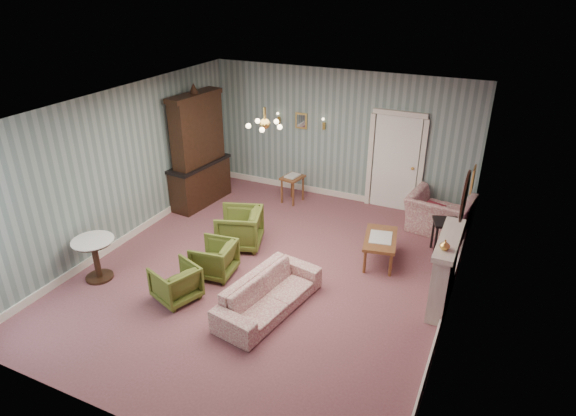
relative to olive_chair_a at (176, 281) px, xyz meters
The scene contains 27 objects.
floor 1.65m from the olive_chair_a, 53.33° to the left, with size 7.00×7.00×0.00m, color #7F4A50.
ceiling 3.04m from the olive_chair_a, 53.33° to the left, with size 7.00×7.00×0.00m, color white.
wall_back 5.02m from the olive_chair_a, 78.62° to the left, with size 6.00×6.00×0.00m, color slate.
wall_front 2.66m from the olive_chair_a, 66.36° to the right, with size 6.00×6.00×0.00m, color slate.
wall_left 2.66m from the olive_chair_a, 147.51° to the left, with size 7.00×7.00×0.00m, color slate.
wall_right 4.32m from the olive_chair_a, 18.10° to the left, with size 7.00×7.00×0.00m, color slate.
wall_right_floral 4.31m from the olive_chair_a, 18.16° to the left, with size 7.00×7.00×0.00m, color #A25172.
door 5.32m from the olive_chair_a, 64.53° to the left, with size 1.12×0.12×2.16m, color white, non-canonical shape.
olive_chair_a is the anchor object (origin of this frame).
olive_chair_b 0.87m from the olive_chair_a, 78.70° to the left, with size 0.66×0.62×0.68m, color #515C20.
olive_chair_c 1.89m from the olive_chair_a, 87.97° to the left, with size 0.79×0.74×0.81m, color #515C20.
sofa_chintz 1.50m from the olive_chair_a, 14.44° to the left, with size 1.92×0.56×0.75m, color #903A48.
wingback_chair 5.29m from the olive_chair_a, 50.30° to the left, with size 1.18×0.77×1.03m, color #903A48.
dresser 3.76m from the olive_chair_a, 117.66° to the left, with size 0.54×1.57×2.62m, color black, non-canonical shape.
fireplace 4.19m from the olive_chair_a, 23.91° to the left, with size 0.30×1.40×1.16m, color beige, non-canonical shape.
mantel_vase 4.12m from the olive_chair_a, 18.81° to the left, with size 0.15×0.15×0.15m, color gold.
oval_mirror 4.54m from the olive_chair_a, 23.37° to the left, with size 0.04×0.76×0.84m, color white, non-canonical shape.
framed_print 5.14m from the olive_chair_a, 37.74° to the left, with size 0.04×0.34×0.42m, color gold, non-canonical shape.
coffee_table 3.58m from the olive_chair_a, 42.75° to the left, with size 0.55×0.99×0.50m, color brown, non-canonical shape.
side_table_black 4.83m from the olive_chair_a, 41.60° to the left, with size 0.45×0.45×0.67m, color black, non-canonical shape.
pedestal_table 1.56m from the olive_chair_a, behind, with size 0.69×0.69×0.75m, color black, non-canonical shape.
nesting_table 4.12m from the olive_chair_a, 87.88° to the left, with size 0.40×0.51×0.66m, color brown, non-canonical shape.
gilt_mirror_back 4.95m from the olive_chair_a, 89.22° to the left, with size 0.28×0.06×0.36m, color gold, non-canonical shape.
sconce_left 4.95m from the olive_chair_a, 95.85° to the left, with size 0.16×0.12×0.30m, color gold, non-canonical shape.
sconce_right 4.97m from the olive_chair_a, 82.60° to the left, with size 0.16×0.12×0.30m, color gold, non-canonical shape.
chandelier 2.81m from the olive_chair_a, 53.33° to the left, with size 0.56×0.56×0.36m, color gold, non-canonical shape.
burgundy_cushion 5.14m from the olive_chair_a, 49.66° to the left, with size 0.38×0.10×0.38m, color maroon.
Camera 1 is at (3.36, -6.40, 4.73)m, focal length 30.62 mm.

